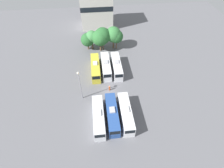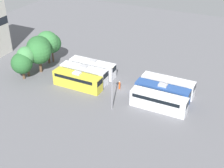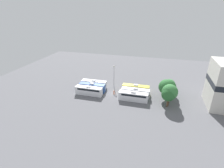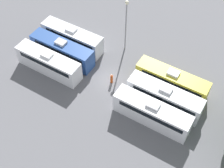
{
  "view_description": "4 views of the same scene",
  "coord_description": "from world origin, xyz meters",
  "views": [
    {
      "loc": [
        -2.64,
        -30.8,
        34.8
      ],
      "look_at": [
        0.95,
        0.89,
        1.96
      ],
      "focal_mm": 28.0,
      "sensor_mm": 36.0,
      "label": 1
    },
    {
      "loc": [
        -48.48,
        -21.92,
        32.02
      ],
      "look_at": [
        -1.95,
        1.18,
        2.06
      ],
      "focal_mm": 50.0,
      "sensor_mm": 36.0,
      "label": 2
    },
    {
      "loc": [
        57.5,
        15.39,
        30.51
      ],
      "look_at": [
        -1.59,
        -0.68,
        3.29
      ],
      "focal_mm": 28.0,
      "sensor_mm": 36.0,
      "label": 3
    },
    {
      "loc": [
        25.06,
        15.71,
        34.48
      ],
      "look_at": [
        1.73,
        1.56,
        1.7
      ],
      "focal_mm": 50.0,
      "sensor_mm": 36.0,
      "label": 4
    }
  ],
  "objects": [
    {
      "name": "light_pole",
      "position": [
        -6.93,
        -1.3,
        5.94
      ],
      "size": [
        0.6,
        0.6,
        8.92
      ],
      "color": "gray",
      "rests_on": "ground_plane"
    },
    {
      "name": "bus_0",
      "position": [
        -3.16,
        -8.66,
        1.72
      ],
      "size": [
        2.45,
        10.26,
        3.48
      ],
      "color": "silver",
      "rests_on": "ground_plane"
    },
    {
      "name": "ground_plane",
      "position": [
        0.0,
        0.0,
        0.0
      ],
      "size": [
        112.86,
        112.86,
        0.0
      ],
      "primitive_type": "plane",
      "color": "slate"
    },
    {
      "name": "bus_4",
      "position": [
        0.03,
        8.69,
        1.72
      ],
      "size": [
        2.45,
        10.26,
        3.48
      ],
      "color": "silver",
      "rests_on": "ground_plane"
    },
    {
      "name": "worker_person",
      "position": [
        0.25,
        0.6,
        0.77
      ],
      "size": [
        0.36,
        0.36,
        1.67
      ],
      "color": "#CC4C19",
      "rests_on": "ground_plane"
    },
    {
      "name": "bus_1",
      "position": [
        -0.05,
        -8.28,
        1.72
      ],
      "size": [
        2.45,
        10.26,
        3.48
      ],
      "color": "#284C93",
      "rests_on": "ground_plane"
    },
    {
      "name": "tree_4",
      "position": [
        3.59,
        20.23,
        5.1
      ],
      "size": [
        5.18,
        5.18,
        7.71
      ],
      "color": "brown",
      "rests_on": "ground_plane"
    },
    {
      "name": "tree_0",
      "position": [
        -4.95,
        20.49,
        3.6
      ],
      "size": [
        4.45,
        4.45,
        5.84
      ],
      "color": "brown",
      "rests_on": "ground_plane"
    },
    {
      "name": "bus_5",
      "position": [
        3.14,
        8.39,
        1.72
      ],
      "size": [
        2.45,
        10.26,
        3.48
      ],
      "color": "white",
      "rests_on": "ground_plane"
    },
    {
      "name": "bus_3",
      "position": [
        -3.06,
        8.35,
        1.72
      ],
      "size": [
        2.45,
        10.26,
        3.48
      ],
      "color": "gold",
      "rests_on": "ground_plane"
    },
    {
      "name": "tree_2",
      "position": [
        -0.81,
        19.23,
        4.81
      ],
      "size": [
        5.37,
        5.37,
        7.52
      ],
      "color": "brown",
      "rests_on": "ground_plane"
    },
    {
      "name": "tree_5",
      "position": [
        4.58,
        19.8,
        4.57
      ],
      "size": [
        4.39,
        4.39,
        6.78
      ],
      "color": "brown",
      "rests_on": "ground_plane"
    },
    {
      "name": "tree_1",
      "position": [
        -3.53,
        20.4,
        4.71
      ],
      "size": [
        3.91,
        3.91,
        6.71
      ],
      "color": "brown",
      "rests_on": "ground_plane"
    },
    {
      "name": "tree_3",
      "position": [
        0.04,
        19.77,
        5.18
      ],
      "size": [
        5.36,
        5.36,
        7.87
      ],
      "color": "brown",
      "rests_on": "ground_plane"
    },
    {
      "name": "bus_2",
      "position": [
        3.03,
        -8.41,
        1.72
      ],
      "size": [
        2.45,
        10.26,
        3.48
      ],
      "color": "white",
      "rests_on": "ground_plane"
    }
  ]
}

